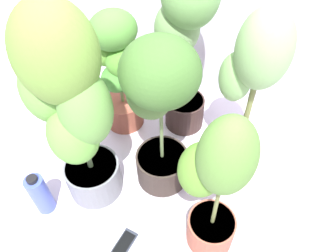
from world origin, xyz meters
name	(u,v)px	position (x,y,z in m)	size (l,w,h in m)	color
ground_plane	(159,194)	(0.00, 0.00, 0.00)	(8.00, 8.00, 0.00)	silver
potted_plant_front_right	(215,184)	(0.28, -0.14, 0.45)	(0.34, 0.28, 0.80)	#9B523D
potted_plant_back_left	(118,68)	(-0.37, 0.42, 0.42)	(0.38, 0.32, 0.74)	brown
potted_plant_back_center	(185,38)	(-0.04, 0.54, 0.60)	(0.37, 0.36, 0.97)	#34231F
potted_plant_center	(159,107)	(-0.03, 0.12, 0.51)	(0.38, 0.36, 0.85)	#322822
potted_plant_back_right	(253,78)	(0.32, 0.34, 0.59)	(0.34, 0.29, 0.92)	brown
potted_plant_front_left	(70,106)	(-0.33, -0.07, 0.60)	(0.45, 0.36, 1.04)	slate
cell_phone	(124,244)	(-0.07, -0.30, 0.00)	(0.10, 0.15, 0.01)	#2F3442
nutrient_bottle	(40,194)	(-0.51, -0.24, 0.12)	(0.09, 0.09, 0.26)	#475BC8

